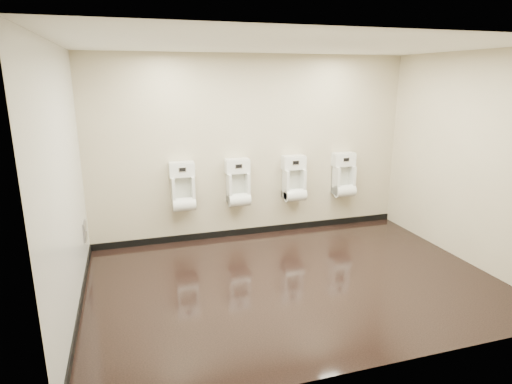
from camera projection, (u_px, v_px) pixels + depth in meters
ground at (293, 280)px, 5.35m from camera, size 5.00×3.50×0.00m
ceiling at (299, 45)px, 4.62m from camera, size 5.00×3.50×0.00m
back_wall at (253, 148)px, 6.60m from camera, size 5.00×0.02×2.80m
front_wall at (380, 217)px, 3.37m from camera, size 5.00×0.02×2.80m
left_wall at (64, 187)px, 4.28m from camera, size 0.02×3.50×2.80m
right_wall at (470, 160)px, 5.69m from camera, size 0.02×3.50×2.80m
tile_overlay_left at (65, 187)px, 4.28m from camera, size 0.01×3.50×2.80m
skirting_back at (253, 231)px, 6.94m from camera, size 5.00×0.02×0.10m
skirting_left at (80, 307)px, 4.64m from camera, size 0.02×3.50×0.10m
access_panel at (85, 231)px, 5.63m from camera, size 0.04×0.25×0.25m
urinal_0 at (183, 190)px, 6.31m from camera, size 0.38×0.28×0.71m
urinal_1 at (238, 186)px, 6.55m from camera, size 0.38×0.28×0.71m
urinal_2 at (294, 182)px, 6.81m from camera, size 0.38×0.28×0.71m
urinal_3 at (344, 178)px, 7.06m from camera, size 0.38×0.28×0.71m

